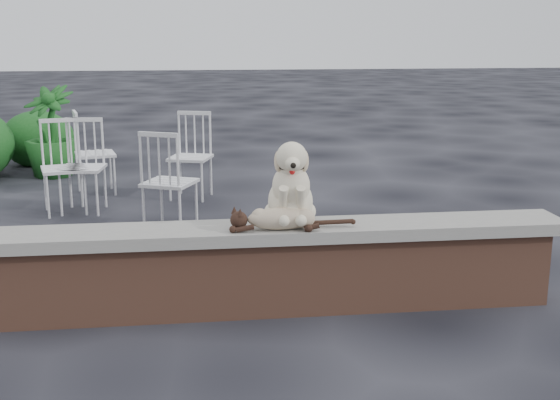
{
  "coord_description": "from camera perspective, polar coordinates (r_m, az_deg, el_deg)",
  "views": [
    {
      "loc": [
        0.67,
        -4.3,
        1.8
      ],
      "look_at": [
        1.23,
        0.2,
        0.7
      ],
      "focal_mm": 44.82,
      "sensor_mm": 36.0,
      "label": 1
    }
  ],
  "objects": [
    {
      "name": "ground",
      "position": [
        4.71,
        -14.91,
        -9.32
      ],
      "size": [
        60.0,
        60.0,
        0.0
      ],
      "primitive_type": "plane",
      "color": "black",
      "rests_on": "ground"
    },
    {
      "name": "cat",
      "position": [
        4.39,
        0.08,
        -1.41
      ],
      "size": [
        0.96,
        0.3,
        0.16
      ],
      "primitive_type": null,
      "rotation": [
        0.0,
        0.0,
        -0.08
      ],
      "color": "tan",
      "rests_on": "capstone"
    },
    {
      "name": "potted_plant_b",
      "position": [
        9.27,
        -18.24,
        5.33
      ],
      "size": [
        0.87,
        0.87,
        1.15
      ],
      "primitive_type": "imported",
      "rotation": [
        0.0,
        0.0,
        -0.49
      ],
      "color": "#164D19",
      "rests_on": "ground"
    },
    {
      "name": "chair_d",
      "position": [
        7.72,
        -7.34,
        3.58
      ],
      "size": [
        0.7,
        0.7,
        0.94
      ],
      "primitive_type": null,
      "rotation": [
        0.0,
        0.0,
        -0.3
      ],
      "color": "white",
      "rests_on": "ground"
    },
    {
      "name": "chair_c",
      "position": [
        6.46,
        -9.0,
        1.57
      ],
      "size": [
        0.74,
        0.74,
        0.94
      ],
      "primitive_type": null,
      "rotation": [
        0.0,
        0.0,
        2.72
      ],
      "color": "white",
      "rests_on": "ground"
    },
    {
      "name": "chair_e",
      "position": [
        8.15,
        -14.85,
        3.77
      ],
      "size": [
        0.67,
        0.67,
        0.94
      ],
      "primitive_type": null,
      "rotation": [
        0.0,
        0.0,
        1.8
      ],
      "color": "white",
      "rests_on": "ground"
    },
    {
      "name": "chair_b",
      "position": [
        7.34,
        -15.87,
        2.65
      ],
      "size": [
        0.62,
        0.62,
        0.94
      ],
      "primitive_type": null,
      "rotation": [
        0.0,
        0.0,
        -0.11
      ],
      "color": "white",
      "rests_on": "ground"
    },
    {
      "name": "brick_wall",
      "position": [
        4.62,
        -15.1,
        -6.46
      ],
      "size": [
        6.0,
        0.3,
        0.5
      ],
      "primitive_type": "cube",
      "color": "brown",
      "rests_on": "ground"
    },
    {
      "name": "capstone",
      "position": [
        4.53,
        -15.33,
        -3.01
      ],
      "size": [
        6.2,
        0.4,
        0.08
      ],
      "primitive_type": "cube",
      "color": "slate",
      "rests_on": "brick_wall"
    },
    {
      "name": "dog",
      "position": [
        4.5,
        0.86,
        1.58
      ],
      "size": [
        0.4,
        0.51,
        0.56
      ],
      "primitive_type": null,
      "rotation": [
        0.0,
        0.0,
        -0.08
      ],
      "color": "beige",
      "rests_on": "capstone"
    },
    {
      "name": "chair_a",
      "position": [
        7.35,
        -17.25,
        2.57
      ],
      "size": [
        0.68,
        0.68,
        0.94
      ],
      "primitive_type": null,
      "rotation": [
        0.0,
        0.0,
        0.25
      ],
      "color": "white",
      "rests_on": "ground"
    }
  ]
}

